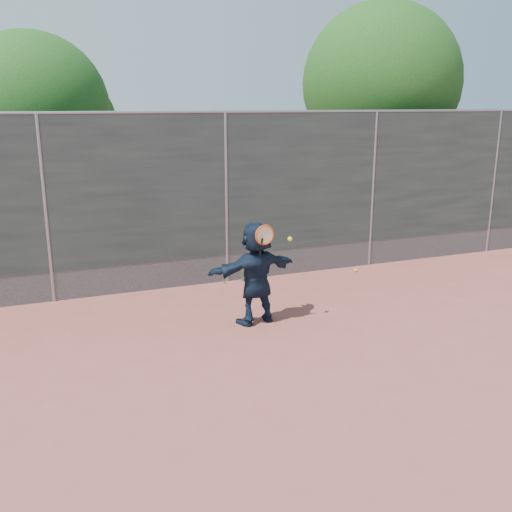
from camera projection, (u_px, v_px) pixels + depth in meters
name	position (u px, v px, depth m)	size (l,w,h in m)	color
ground	(315.00, 358.00, 7.27)	(80.00, 80.00, 0.00)	#9E4C42
player	(256.00, 273.00, 8.27)	(1.41, 0.45, 1.52)	#121F32
ball_ground	(356.00, 270.00, 10.96)	(0.07, 0.07, 0.07)	yellow
fence	(226.00, 195.00, 10.00)	(20.00, 0.06, 3.03)	#38423D
swing_action	(267.00, 237.00, 7.98)	(0.58, 0.13, 0.51)	#D04A13
tree_right	(386.00, 88.00, 13.18)	(3.78, 3.60, 5.39)	#382314
tree_left	(42.00, 114.00, 11.40)	(3.15, 3.00, 4.53)	#382314
weed_clump	(245.00, 274.00, 10.38)	(0.68, 0.07, 0.30)	#387226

